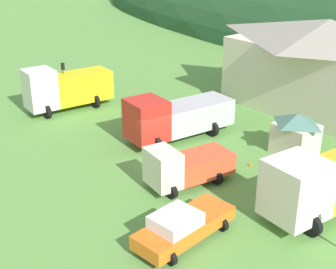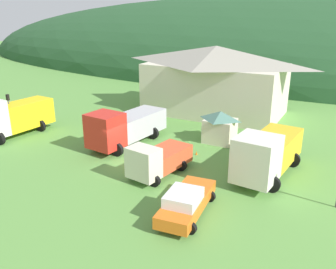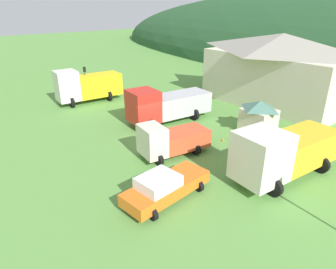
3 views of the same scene
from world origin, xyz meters
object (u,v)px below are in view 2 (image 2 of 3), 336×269
at_px(light_truck_cream, 157,159).
at_px(heavy_rig_striped, 267,152).
at_px(flatbed_truck_yellow, 12,116).
at_px(traffic_cone_near_pickup, 196,155).
at_px(traffic_light_west, 10,110).
at_px(crane_truck_red, 125,126).
at_px(play_shed_cream, 220,126).
at_px(depot_building, 215,79).
at_px(service_pickup_orange, 186,202).

height_order(light_truck_cream, heavy_rig_striped, heavy_rig_striped).
height_order(flatbed_truck_yellow, traffic_cone_near_pickup, flatbed_truck_yellow).
relative_size(heavy_rig_striped, traffic_light_west, 2.12).
height_order(crane_truck_red, traffic_light_west, traffic_light_west).
bearing_deg(play_shed_cream, crane_truck_red, -146.99).
distance_m(depot_building, crane_truck_red, 13.64).
bearing_deg(flatbed_truck_yellow, crane_truck_red, 110.44).
height_order(depot_building, flatbed_truck_yellow, depot_building).
bearing_deg(service_pickup_orange, depot_building, -168.63).
bearing_deg(traffic_light_west, traffic_cone_near_pickup, 11.78).
xyz_separation_m(flatbed_truck_yellow, crane_truck_red, (10.29, 2.95, -0.22)).
height_order(depot_building, traffic_light_west, depot_building).
xyz_separation_m(traffic_light_west, traffic_cone_near_pickup, (17.11, 3.57, -2.35)).
height_order(play_shed_cream, service_pickup_orange, play_shed_cream).
bearing_deg(flatbed_truck_yellow, traffic_cone_near_pickup, 107.36).
bearing_deg(heavy_rig_striped, flatbed_truck_yellow, -78.27).
distance_m(crane_truck_red, service_pickup_orange, 12.13).
distance_m(flatbed_truck_yellow, crane_truck_red, 10.70).
distance_m(play_shed_cream, heavy_rig_striped, 7.16).
xyz_separation_m(depot_building, crane_truck_red, (-2.97, -13.14, -2.12)).
xyz_separation_m(light_truck_cream, service_pickup_orange, (4.01, -3.66, -0.37)).
height_order(light_truck_cream, traffic_cone_near_pickup, light_truck_cream).
distance_m(flatbed_truck_yellow, traffic_cone_near_pickup, 17.14).
distance_m(play_shed_cream, traffic_light_west, 19.11).
xyz_separation_m(depot_building, service_pickup_orange, (6.48, -20.71, -2.96)).
xyz_separation_m(depot_building, light_truck_cream, (2.47, -17.05, -2.59)).
relative_size(play_shed_cream, service_pickup_orange, 0.51).
relative_size(crane_truck_red, service_pickup_orange, 1.48).
distance_m(depot_building, service_pickup_orange, 21.90).
distance_m(crane_truck_red, traffic_light_west, 11.15).
height_order(flatbed_truck_yellow, light_truck_cream, flatbed_truck_yellow).
bearing_deg(service_pickup_orange, heavy_rig_striped, 153.52).
bearing_deg(depot_building, light_truck_cream, -81.75).
bearing_deg(depot_building, flatbed_truck_yellow, -129.48).
bearing_deg(depot_building, service_pickup_orange, -72.63).
relative_size(light_truck_cream, traffic_light_west, 1.41).
height_order(heavy_rig_striped, service_pickup_orange, heavy_rig_striped).
bearing_deg(crane_truck_red, flatbed_truck_yellow, -68.40).
xyz_separation_m(crane_truck_red, traffic_cone_near_pickup, (6.32, 0.86, -1.66)).
distance_m(depot_building, traffic_cone_near_pickup, 13.28).
relative_size(flatbed_truck_yellow, service_pickup_orange, 1.31).
distance_m(light_truck_cream, service_pickup_orange, 5.44).
xyz_separation_m(flatbed_truck_yellow, traffic_light_west, (-0.51, 0.24, 0.47)).
distance_m(light_truck_cream, traffic_cone_near_pickup, 4.99).
bearing_deg(depot_building, crane_truck_red, -102.72).
height_order(heavy_rig_striped, traffic_cone_near_pickup, heavy_rig_striped).
xyz_separation_m(flatbed_truck_yellow, traffic_cone_near_pickup, (16.60, 3.80, -1.88)).
bearing_deg(traffic_light_west, flatbed_truck_yellow, -25.04).
bearing_deg(flatbed_truck_yellow, traffic_light_west, -110.59).
xyz_separation_m(flatbed_truck_yellow, service_pickup_orange, (19.73, -4.62, -1.05)).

